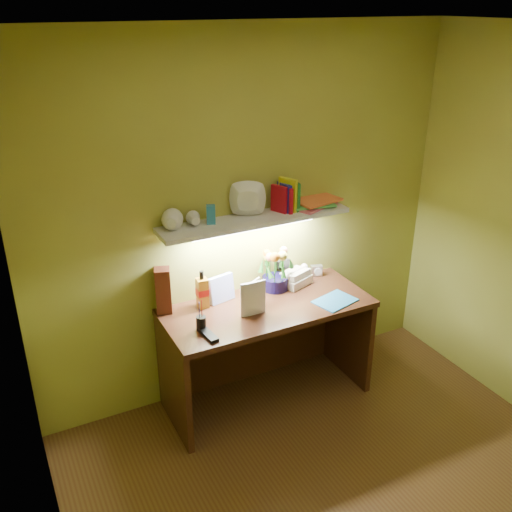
{
  "coord_description": "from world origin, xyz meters",
  "views": [
    {
      "loc": [
        -1.57,
        -1.71,
        2.61
      ],
      "look_at": [
        -0.01,
        1.35,
        1.05
      ],
      "focal_mm": 40.0,
      "sensor_mm": 36.0,
      "label": 1
    }
  ],
  "objects_px": {
    "flower_bouquet": "(275,268)",
    "telephone": "(295,276)",
    "desk": "(267,353)",
    "whisky_bottle": "(202,289)",
    "desk_clock": "(316,271)"
  },
  "relations": [
    {
      "from": "flower_bouquet",
      "to": "telephone",
      "type": "height_order",
      "value": "flower_bouquet"
    },
    {
      "from": "flower_bouquet",
      "to": "desk",
      "type": "bearing_deg",
      "value": -130.35
    },
    {
      "from": "telephone",
      "to": "whisky_bottle",
      "type": "bearing_deg",
      "value": 160.89
    },
    {
      "from": "desk",
      "to": "flower_bouquet",
      "type": "relative_size",
      "value": 4.38
    },
    {
      "from": "desk_clock",
      "to": "telephone",
      "type": "bearing_deg",
      "value": -150.99
    },
    {
      "from": "flower_bouquet",
      "to": "telephone",
      "type": "distance_m",
      "value": 0.19
    },
    {
      "from": "telephone",
      "to": "desk",
      "type": "bearing_deg",
      "value": -169.56
    },
    {
      "from": "desk",
      "to": "telephone",
      "type": "relative_size",
      "value": 6.69
    },
    {
      "from": "telephone",
      "to": "whisky_bottle",
      "type": "xyz_separation_m",
      "value": [
        -0.71,
        -0.01,
        0.07
      ]
    },
    {
      "from": "desk",
      "to": "whisky_bottle",
      "type": "height_order",
      "value": "whisky_bottle"
    },
    {
      "from": "telephone",
      "to": "desk_clock",
      "type": "xyz_separation_m",
      "value": [
        0.21,
        0.04,
        -0.02
      ]
    },
    {
      "from": "desk_clock",
      "to": "whisky_bottle",
      "type": "relative_size",
      "value": 0.32
    },
    {
      "from": "desk",
      "to": "desk_clock",
      "type": "xyz_separation_m",
      "value": [
        0.53,
        0.23,
        0.42
      ]
    },
    {
      "from": "telephone",
      "to": "whisky_bottle",
      "type": "relative_size",
      "value": 0.8
    },
    {
      "from": "desk",
      "to": "telephone",
      "type": "height_order",
      "value": "telephone"
    }
  ]
}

